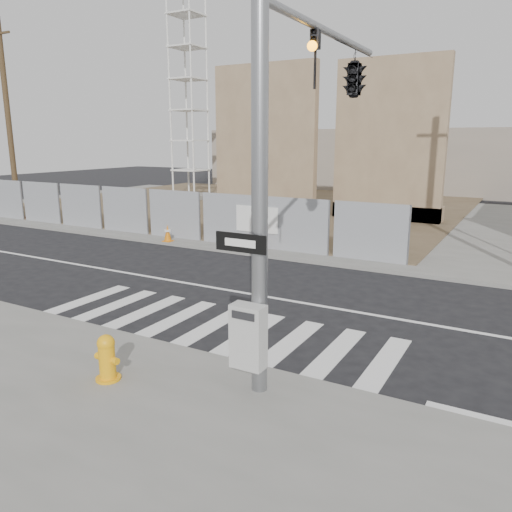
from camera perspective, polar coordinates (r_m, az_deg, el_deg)
The scene contains 13 objects.
ground at distance 13.69m, azimuth 0.94°, elevation -4.64°, with size 100.00×100.00×0.00m, color black.
sidewalk_far at distance 26.53m, azimuth 15.49°, elevation 3.75°, with size 50.00×20.00×0.12m, color slate.
signal_pole at distance 10.14m, azimuth 8.27°, elevation 16.40°, with size 0.96×5.87×7.00m.
chain_link_fence at distance 23.29m, azimuth -15.13°, elevation 5.16°, with size 24.60×0.04×2.00m, color gray.
concrete_wall_left at distance 27.88m, azimuth 1.08°, elevation 11.51°, with size 6.00×1.30×8.00m.
concrete_wall_right at distance 26.43m, azimuth 14.91°, elevation 10.99°, with size 5.50×1.30×8.00m.
crane_tower at distance 35.81m, azimuth -7.81°, elevation 20.83°, with size 2.60×2.60×18.15m.
utility_pole_left at distance 29.56m, azimuth -26.46°, elevation 13.82°, with size 1.60×0.28×10.00m.
fire_hydrant at distance 9.13m, azimuth -16.67°, elevation -11.06°, with size 0.51×0.47×0.82m.
traffic_cone_a at distance 29.04m, azimuth -24.62°, elevation 4.60°, with size 0.47×0.47×0.69m.
traffic_cone_b at distance 23.23m, azimuth -13.75°, elevation 3.47°, with size 0.42×0.42×0.62m.
traffic_cone_c at distance 20.68m, azimuth -10.07°, elevation 2.59°, with size 0.37×0.37×0.70m.
traffic_cone_d at distance 18.41m, azimuth -0.21°, elevation 1.53°, with size 0.40×0.40×0.72m.
Camera 1 is at (6.18, -11.47, 4.19)m, focal length 35.00 mm.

